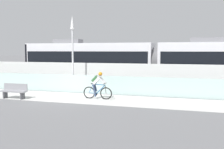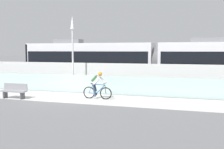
{
  "view_description": "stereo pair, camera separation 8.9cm",
  "coord_description": "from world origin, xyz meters",
  "views": [
    {
      "loc": [
        7.56,
        -14.51,
        2.89
      ],
      "look_at": [
        2.53,
        2.35,
        1.25
      ],
      "focal_mm": 42.46,
      "sensor_mm": 36.0,
      "label": 1
    },
    {
      "loc": [
        7.64,
        -14.49,
        2.89
      ],
      "look_at": [
        2.53,
        2.35,
        1.25
      ],
      "focal_mm": 42.46,
      "sensor_mm": 36.0,
      "label": 2
    }
  ],
  "objects": [
    {
      "name": "concrete_barrier_wall",
      "position": [
        0.0,
        3.65,
        0.96
      ],
      "size": [
        32.0,
        0.36,
        1.93
      ],
      "primitive_type": "cube",
      "color": "silver",
      "rests_on": "ground"
    },
    {
      "name": "cyclist_on_bike",
      "position": [
        2.33,
        -0.0,
        0.8
      ],
      "size": [
        1.77,
        0.58,
        1.61
      ],
      "color": "black",
      "rests_on": "ground"
    },
    {
      "name": "lamp_post_antenna",
      "position": [
        -0.23,
        2.15,
        3.29
      ],
      "size": [
        0.28,
        0.28,
        5.2
      ],
      "color": "gray",
      "rests_on": "ground"
    },
    {
      "name": "tram_rail_far",
      "position": [
        0.0,
        7.57,
        0.0
      ],
      "size": [
        32.0,
        0.08,
        0.01
      ],
      "primitive_type": "cube",
      "color": "#595654",
      "rests_on": "ground"
    },
    {
      "name": "bike_path_deck",
      "position": [
        0.0,
        0.0,
        0.01
      ],
      "size": [
        32.0,
        3.2,
        0.01
      ],
      "primitive_type": "cube",
      "color": "silver",
      "rests_on": "ground"
    },
    {
      "name": "bench",
      "position": [
        -2.45,
        -1.29,
        0.48
      ],
      "size": [
        1.6,
        0.45,
        0.89
      ],
      "color": "gray",
      "rests_on": "ground"
    },
    {
      "name": "tram_rail_near",
      "position": [
        0.0,
        6.13,
        0.0
      ],
      "size": [
        32.0,
        0.08,
        0.01
      ],
      "primitive_type": "cube",
      "color": "#595654",
      "rests_on": "ground"
    },
    {
      "name": "glass_parapet",
      "position": [
        0.0,
        1.85,
        0.6
      ],
      "size": [
        32.0,
        0.05,
        1.2
      ],
      "primitive_type": "cube",
      "color": "#ADC6C1",
      "rests_on": "ground"
    },
    {
      "name": "ground_plane",
      "position": [
        0.0,
        0.0,
        0.0
      ],
      "size": [
        200.0,
        200.0,
        0.0
      ],
      "primitive_type": "plane",
      "color": "slate"
    },
    {
      "name": "tram",
      "position": [
        4.86,
        6.85,
        1.89
      ],
      "size": [
        22.56,
        2.54,
        3.81
      ],
      "color": "silver",
      "rests_on": "ground"
    }
  ]
}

